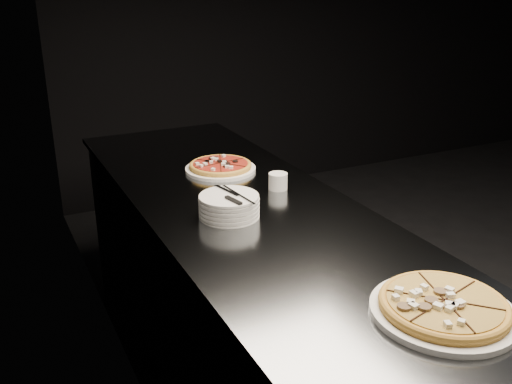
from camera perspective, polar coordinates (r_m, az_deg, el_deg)
name	(u,v)px	position (r m, az deg, el deg)	size (l,w,h in m)	color
wall_left	(142,82)	(1.75, -11.30, 10.76)	(0.02, 5.00, 2.80)	black
wall_back	(350,12)	(5.11, 9.35, 17.35)	(5.00, 0.02, 2.80)	black
counter	(255,321)	(2.23, -0.14, -12.73)	(0.74, 2.44, 0.92)	slate
pizza_mushroom	(444,307)	(1.48, 18.24, -10.86)	(0.38, 0.38, 0.04)	white
pizza_tomato	(221,166)	(2.41, -3.57, 2.57)	(0.30, 0.30, 0.03)	white
plate_stack	(229,206)	(1.95, -2.71, -1.40)	(0.20, 0.20, 0.08)	white
cutlery	(233,196)	(1.92, -2.32, -0.38)	(0.07, 0.22, 0.01)	silver
ramekin	(278,181)	(2.20, 2.22, 1.13)	(0.07, 0.07, 0.06)	silver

